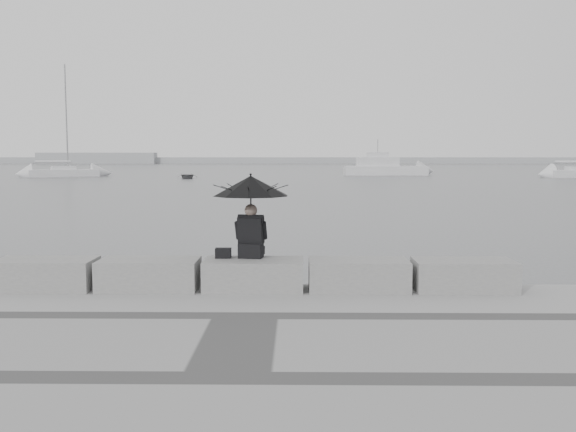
{
  "coord_description": "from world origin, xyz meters",
  "views": [
    {
      "loc": [
        0.69,
        -10.69,
        2.72
      ],
      "look_at": [
        0.51,
        3.0,
        1.37
      ],
      "focal_mm": 40.0,
      "sensor_mm": 36.0,
      "label": 1
    }
  ],
  "objects_px": {
    "seated_person": "(251,196)",
    "dinghy": "(187,176)",
    "motor_cruiser": "(386,168)",
    "sailboat_left": "(64,172)"
  },
  "relations": [
    {
      "from": "dinghy",
      "to": "motor_cruiser",
      "type": "bearing_deg",
      "value": 15.68
    },
    {
      "from": "seated_person",
      "to": "motor_cruiser",
      "type": "bearing_deg",
      "value": 91.28
    },
    {
      "from": "motor_cruiser",
      "to": "dinghy",
      "type": "bearing_deg",
      "value": -158.05
    },
    {
      "from": "seated_person",
      "to": "dinghy",
      "type": "distance_m",
      "value": 59.18
    },
    {
      "from": "motor_cruiser",
      "to": "sailboat_left",
      "type": "bearing_deg",
      "value": -174.65
    },
    {
      "from": "seated_person",
      "to": "dinghy",
      "type": "xyz_separation_m",
      "value": [
        -10.97,
        58.13,
        -1.75
      ]
    },
    {
      "from": "sailboat_left",
      "to": "dinghy",
      "type": "relative_size",
      "value": 3.99
    },
    {
      "from": "seated_person",
      "to": "dinghy",
      "type": "bearing_deg",
      "value": 111.66
    },
    {
      "from": "sailboat_left",
      "to": "dinghy",
      "type": "distance_m",
      "value": 15.92
    },
    {
      "from": "motor_cruiser",
      "to": "dinghy",
      "type": "distance_m",
      "value": 25.04
    }
  ]
}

